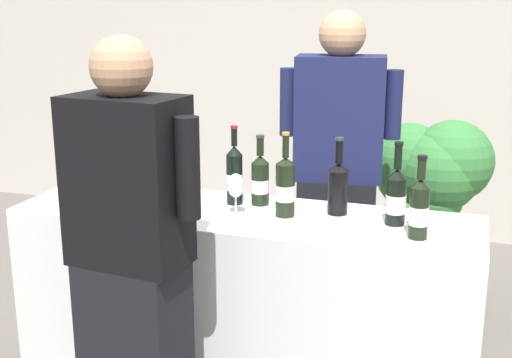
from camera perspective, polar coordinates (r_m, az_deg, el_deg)
name	(u,v)px	position (r m, az deg, el deg)	size (l,w,h in m)	color
wall_back	(356,51)	(5.20, 8.60, 10.79)	(8.00, 0.10, 2.80)	beige
counter	(244,311)	(2.96, -1.04, -11.21)	(1.95, 0.55, 0.90)	white
wine_bottle_0	(260,179)	(2.88, 0.35, -0.04)	(0.08, 0.08, 0.31)	black
wine_bottle_1	(419,208)	(2.53, 13.80, -2.43)	(0.07, 0.07, 0.32)	black
wine_bottle_2	(285,187)	(2.72, 2.52, -0.65)	(0.08, 0.08, 0.35)	black
wine_bottle_3	(234,175)	(2.89, -1.86, 0.34)	(0.07, 0.07, 0.35)	black
wine_bottle_4	(338,186)	(2.77, 7.04, -0.61)	(0.08, 0.08, 0.32)	black
wine_bottle_5	(396,196)	(2.67, 11.90, -1.47)	(0.08, 0.08, 0.33)	black
wine_bottle_6	(117,180)	(2.91, -11.79, -0.10)	(0.07, 0.07, 0.30)	black
wine_glass	(236,187)	(2.73, -1.75, -0.70)	(0.07, 0.07, 0.18)	silver
ice_bucket	(171,176)	(2.95, -7.31, 0.26)	(0.22, 0.22, 0.23)	silver
person_server	(337,195)	(3.27, 6.97, -1.34)	(0.57, 0.30, 1.72)	black
person_guest	(132,277)	(2.42, -10.56, -8.27)	(0.56, 0.28, 1.65)	black
potted_shrub	(427,185)	(3.74, 14.45, -0.49)	(0.66, 0.58, 1.16)	brown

